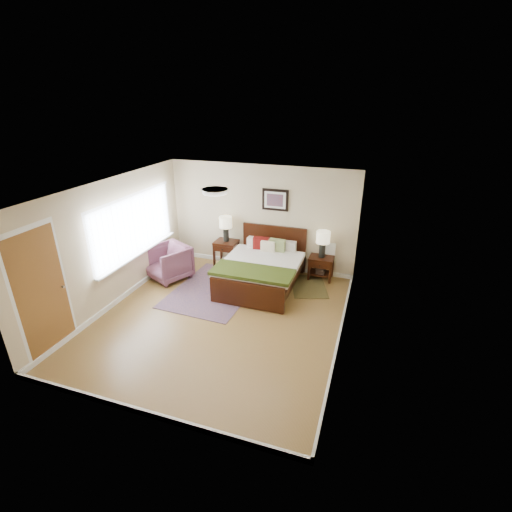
% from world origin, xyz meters
% --- Properties ---
extents(floor, '(5.00, 5.00, 0.00)m').
position_xyz_m(floor, '(0.00, 0.00, 0.00)').
color(floor, brown).
rests_on(floor, ground).
extents(back_wall, '(4.50, 0.04, 2.50)m').
position_xyz_m(back_wall, '(0.00, 2.50, 1.25)').
color(back_wall, '#C0AE8B').
rests_on(back_wall, ground).
extents(front_wall, '(4.50, 0.04, 2.50)m').
position_xyz_m(front_wall, '(0.00, -2.50, 1.25)').
color(front_wall, '#C0AE8B').
rests_on(front_wall, ground).
extents(left_wall, '(0.04, 5.00, 2.50)m').
position_xyz_m(left_wall, '(-2.25, 0.00, 1.25)').
color(left_wall, '#C0AE8B').
rests_on(left_wall, ground).
extents(right_wall, '(0.04, 5.00, 2.50)m').
position_xyz_m(right_wall, '(2.25, 0.00, 1.25)').
color(right_wall, '#C0AE8B').
rests_on(right_wall, ground).
extents(ceiling, '(4.50, 5.00, 0.02)m').
position_xyz_m(ceiling, '(0.00, 0.00, 2.50)').
color(ceiling, white).
rests_on(ceiling, back_wall).
extents(window, '(0.11, 2.72, 1.32)m').
position_xyz_m(window, '(-2.20, 0.70, 1.38)').
color(window, silver).
rests_on(window, left_wall).
extents(door, '(0.06, 1.00, 2.18)m').
position_xyz_m(door, '(-2.23, -1.75, 1.07)').
color(door, silver).
rests_on(door, ground).
extents(ceil_fixture, '(0.44, 0.44, 0.08)m').
position_xyz_m(ceil_fixture, '(0.00, 0.00, 2.47)').
color(ceil_fixture, white).
rests_on(ceil_fixture, ceiling).
extents(bed, '(1.67, 2.01, 1.08)m').
position_xyz_m(bed, '(0.35, 1.51, 0.50)').
color(bed, black).
rests_on(bed, ground).
extents(wall_art, '(0.62, 0.05, 0.50)m').
position_xyz_m(wall_art, '(0.35, 2.47, 1.72)').
color(wall_art, black).
rests_on(wall_art, back_wall).
extents(nightstand_left, '(0.54, 0.49, 0.64)m').
position_xyz_m(nightstand_left, '(-0.81, 2.25, 0.52)').
color(nightstand_left, black).
rests_on(nightstand_left, ground).
extents(nightstand_right, '(0.55, 0.41, 0.54)m').
position_xyz_m(nightstand_right, '(1.53, 2.26, 0.34)').
color(nightstand_right, black).
rests_on(nightstand_right, ground).
extents(lamp_left, '(0.31, 0.31, 0.61)m').
position_xyz_m(lamp_left, '(-0.81, 2.27, 1.06)').
color(lamp_left, black).
rests_on(lamp_left, nightstand_left).
extents(lamp_right, '(0.31, 0.31, 0.61)m').
position_xyz_m(lamp_right, '(1.53, 2.27, 0.96)').
color(lamp_right, black).
rests_on(lamp_right, nightstand_right).
extents(armchair, '(1.14, 1.15, 0.79)m').
position_xyz_m(armchair, '(-1.80, 1.19, 0.39)').
color(armchair, brown).
rests_on(armchair, ground).
extents(rug_persian, '(1.72, 2.36, 0.01)m').
position_xyz_m(rug_persian, '(-0.58, 1.00, 0.01)').
color(rug_persian, '#0E0E46').
rests_on(rug_persian, ground).
extents(rug_navy, '(1.04, 1.28, 0.01)m').
position_xyz_m(rug_navy, '(1.35, 1.80, 0.01)').
color(rug_navy, black).
rests_on(rug_navy, ground).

